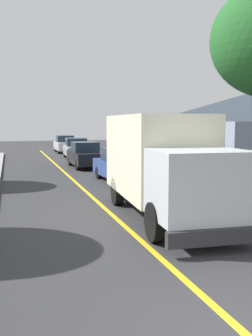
# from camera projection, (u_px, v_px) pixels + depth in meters

# --- Properties ---
(centre_line_yellow) EXTENTS (0.16, 56.00, 0.01)m
(centre_line_yellow) POSITION_uv_depth(u_px,v_px,m) (98.00, 202.00, 14.71)
(centre_line_yellow) COLOR gold
(centre_line_yellow) RESTS_ON ground
(box_truck) EXTENTS (2.81, 7.31, 3.20)m
(box_truck) POSITION_uv_depth(u_px,v_px,m) (163.00, 161.00, 12.36)
(box_truck) COLOR #F2EDCC
(box_truck) RESTS_ON ground
(parked_car_near) EXTENTS (2.01, 4.48, 1.67)m
(parked_car_near) POSITION_uv_depth(u_px,v_px,m) (121.00, 166.00, 19.71)
(parked_car_near) COLOR #2D4793
(parked_car_near) RESTS_ON ground
(parked_car_mid) EXTENTS (1.87, 4.43, 1.67)m
(parked_car_mid) POSITION_uv_depth(u_px,v_px,m) (85.00, 155.00, 25.91)
(parked_car_mid) COLOR black
(parked_car_mid) RESTS_ON ground
(parked_car_far) EXTENTS (1.97, 4.47, 1.67)m
(parked_car_far) POSITION_uv_depth(u_px,v_px,m) (76.00, 149.00, 32.26)
(parked_car_far) COLOR #B7B7BC
(parked_car_far) RESTS_ON ground
(parked_car_furthest) EXTENTS (1.81, 4.40, 1.67)m
(parked_car_furthest) POSITION_uv_depth(u_px,v_px,m) (65.00, 144.00, 38.71)
(parked_car_furthest) COLOR silver
(parked_car_furthest) RESTS_ON ground
(parked_van_across) EXTENTS (1.86, 4.42, 1.67)m
(parked_van_across) POSITION_uv_depth(u_px,v_px,m) (203.00, 171.00, 17.63)
(parked_van_across) COLOR #B7B7BC
(parked_van_across) RESTS_ON ground
(stop_sign) EXTENTS (0.80, 0.10, 2.65)m
(stop_sign) POSITION_uv_depth(u_px,v_px,m) (211.00, 149.00, 16.35)
(stop_sign) COLOR gray
(stop_sign) RESTS_ON ground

